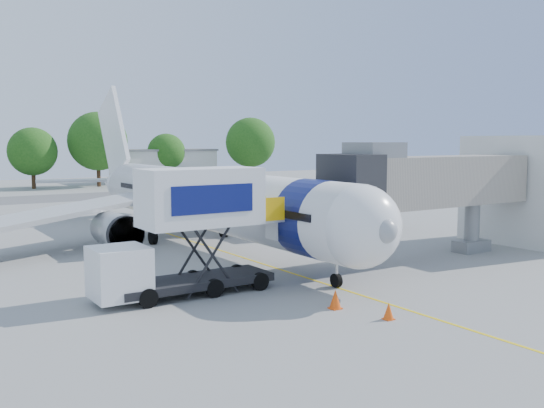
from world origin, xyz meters
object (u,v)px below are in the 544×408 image
aircraft (202,199)px  ground_tug (534,301)px  catering_hiloader (187,232)px  jet_bridge (420,183)px

aircraft → ground_tug: 21.98m
aircraft → catering_hiloader: aircraft is taller
catering_hiloader → aircraft: bearing=60.6°
aircraft → catering_hiloader: size_ratio=4.44×
ground_tug → catering_hiloader: bearing=118.6°
jet_bridge → aircraft: bearing=125.7°
jet_bridge → catering_hiloader: bearing=-180.0°
catering_hiloader → ground_tug: (9.11, -10.56, -2.01)m
jet_bridge → ground_tug: (-5.15, -10.56, -3.59)m
ground_tug → aircraft: bearing=85.2°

